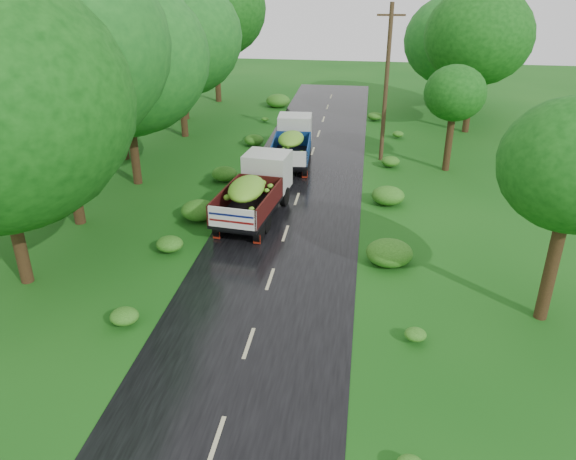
# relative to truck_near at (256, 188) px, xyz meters

# --- Properties ---
(ground) EXTENTS (120.00, 120.00, 0.00)m
(ground) POSITION_rel_truck_near_xyz_m (1.62, -13.65, -1.44)
(ground) COLOR #10490F
(ground) RESTS_ON ground
(road) EXTENTS (6.50, 80.00, 0.02)m
(road) POSITION_rel_truck_near_xyz_m (1.62, -8.65, -1.43)
(road) COLOR black
(road) RESTS_ON ground
(road_lines) EXTENTS (0.12, 69.60, 0.00)m
(road_lines) POSITION_rel_truck_near_xyz_m (1.62, -7.65, -1.42)
(road_lines) COLOR #BFB78C
(road_lines) RESTS_ON road
(truck_near) EXTENTS (2.84, 6.27, 2.54)m
(truck_near) POSITION_rel_truck_near_xyz_m (0.00, 0.00, 0.00)
(truck_near) COLOR black
(truck_near) RESTS_ON ground
(truck_far) EXTENTS (2.37, 5.91, 2.44)m
(truck_far) POSITION_rel_truck_near_xyz_m (0.64, 7.99, -0.06)
(truck_far) COLOR black
(truck_far) RESTS_ON ground
(utility_pole) EXTENTS (1.57, 0.26, 8.92)m
(utility_pole) POSITION_rel_truck_near_xyz_m (5.87, 9.30, 3.15)
(utility_pole) COLOR #382616
(utility_pole) RESTS_ON ground
(trees_left) EXTENTS (6.55, 34.47, 9.85)m
(trees_left) POSITION_rel_truck_near_xyz_m (-8.02, 6.82, 5.55)
(trees_left) COLOR black
(trees_left) RESTS_ON ground
(trees_right) EXTENTS (5.44, 33.22, 8.14)m
(trees_right) POSITION_rel_truck_near_xyz_m (11.20, 13.78, 4.12)
(trees_right) COLOR black
(trees_right) RESTS_ON ground
(shrubs) EXTENTS (11.90, 44.00, 0.70)m
(shrubs) POSITION_rel_truck_near_xyz_m (1.62, 0.35, -1.09)
(shrubs) COLOR #235A15
(shrubs) RESTS_ON ground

